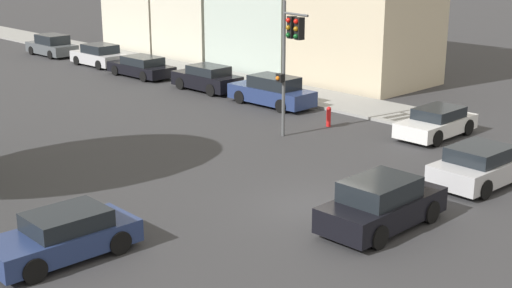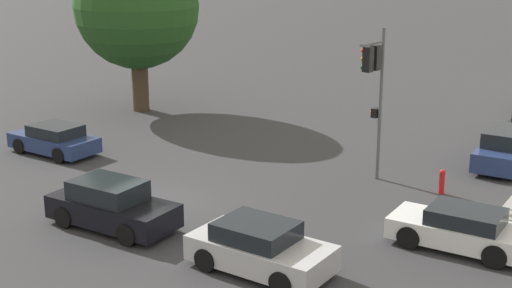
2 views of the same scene
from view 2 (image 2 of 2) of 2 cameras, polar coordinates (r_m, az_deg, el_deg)
ground_plane at (r=25.04m, az=-8.00°, el=-4.81°), size 300.00×300.00×0.00m
street_tree at (r=38.04m, az=-9.52°, el=10.78°), size 6.50×6.50×8.79m
traffic_signal at (r=26.44m, az=9.43°, el=5.27°), size 0.53×1.71×5.79m
crossing_car_0 at (r=23.11m, az=-11.47°, el=-4.86°), size 4.30×1.92×1.54m
crossing_car_1 at (r=19.81m, az=0.32°, el=-8.32°), size 4.06×2.11×1.40m
crossing_car_2 at (r=22.02m, az=16.05°, el=-6.55°), size 4.05×1.85×1.27m
crossing_car_3 at (r=31.62m, az=-15.83°, el=0.34°), size 4.04×1.93×1.29m
parked_car_0 at (r=30.54m, az=19.42°, el=-0.31°), size 1.91×4.74×1.55m
fire_hydrant at (r=26.52m, az=14.65°, el=-2.87°), size 0.22×0.22×0.92m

